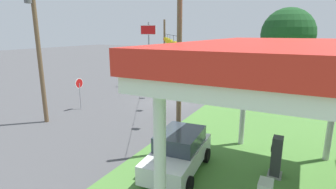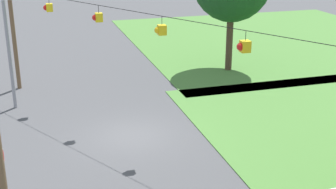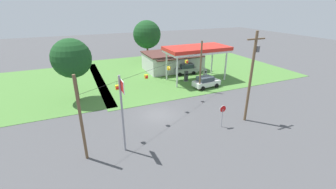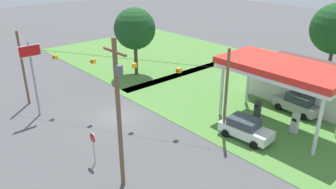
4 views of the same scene
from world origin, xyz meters
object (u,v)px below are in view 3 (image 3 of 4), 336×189
(fuel_pump_far, at_px, (205,74))
(stop_sign_overhead, at_px, (122,100))
(tree_west_verge, at_px, (71,58))
(car_at_pumps_rear, at_px, (185,69))
(utility_pole_main, at_px, (252,73))
(gas_station_canopy, at_px, (197,50))
(gas_station_store, at_px, (173,61))
(stop_sign_roadside, at_px, (223,111))
(car_at_pumps_front, at_px, (206,82))
(tree_behind_station, at_px, (147,35))
(fuel_pump_near, at_px, (186,77))

(fuel_pump_far, distance_m, stop_sign_overhead, 23.42)
(stop_sign_overhead, bearing_deg, tree_west_verge, 103.41)
(car_at_pumps_rear, relative_size, utility_pole_main, 0.46)
(gas_station_canopy, bearing_deg, utility_pole_main, -97.98)
(gas_station_store, relative_size, stop_sign_roadside, 4.37)
(gas_station_store, bearing_deg, car_at_pumps_rear, -76.68)
(car_at_pumps_front, distance_m, stop_sign_overhead, 19.35)
(stop_sign_roadside, xyz_separation_m, stop_sign_overhead, (-10.37, 0.06, 3.09))
(fuel_pump_far, height_order, tree_west_verge, tree_west_verge)
(gas_station_canopy, bearing_deg, car_at_pumps_front, -95.71)
(gas_station_canopy, height_order, utility_pole_main, utility_pole_main)
(gas_station_store, height_order, stop_sign_overhead, stop_sign_overhead)
(car_at_pumps_rear, distance_m, stop_sign_roadside, 19.53)
(gas_station_store, relative_size, tree_west_verge, 1.31)
(gas_station_canopy, distance_m, stop_sign_overhead, 21.69)
(gas_station_canopy, bearing_deg, tree_behind_station, 99.78)
(gas_station_canopy, relative_size, fuel_pump_near, 5.86)
(fuel_pump_far, relative_size, tree_behind_station, 0.20)
(gas_station_canopy, distance_m, gas_station_store, 8.34)
(fuel_pump_far, xyz_separation_m, tree_behind_station, (-4.75, 16.82, 4.99))
(gas_station_canopy, distance_m, tree_west_verge, 19.13)
(gas_station_canopy, distance_m, tree_behind_station, 17.08)
(tree_behind_station, xyz_separation_m, tree_west_verge, (-16.19, -17.92, -0.07))
(stop_sign_roadside, bearing_deg, tree_west_verge, -45.29)
(gas_station_store, xyz_separation_m, stop_sign_roadside, (-4.61, -22.44, 0.05))
(gas_station_store, xyz_separation_m, car_at_pumps_rear, (0.88, -3.71, -0.78))
(car_at_pumps_rear, bearing_deg, gas_station_store, -71.37)
(gas_station_canopy, xyz_separation_m, gas_station_store, (-0.84, 7.55, -3.43))
(car_at_pumps_front, bearing_deg, stop_sign_roadside, -119.35)
(stop_sign_roadside, xyz_separation_m, tree_behind_station, (2.55, 31.70, 4.03))
(gas_station_store, xyz_separation_m, fuel_pump_near, (-1.00, -7.55, -0.91))
(car_at_pumps_front, distance_m, utility_pole_main, 11.90)
(utility_pole_main, relative_size, tree_west_verge, 1.18)
(stop_sign_overhead, bearing_deg, gas_station_canopy, 43.14)
(tree_west_verge, bearing_deg, tree_behind_station, 47.90)
(stop_sign_overhead, bearing_deg, fuel_pump_far, 40.00)
(car_at_pumps_rear, bearing_deg, gas_station_canopy, 94.79)
(car_at_pumps_front, relative_size, tree_west_verge, 0.53)
(fuel_pump_near, height_order, utility_pole_main, utility_pole_main)
(fuel_pump_near, xyz_separation_m, utility_pole_main, (-0.21, -14.70, 4.64))
(gas_station_canopy, xyz_separation_m, tree_behind_station, (-2.90, 16.82, 0.65))
(fuel_pump_near, relative_size, tree_west_verge, 0.22)
(tree_behind_station, bearing_deg, gas_station_canopy, -80.22)
(gas_station_canopy, height_order, fuel_pump_near, gas_station_canopy)
(car_at_pumps_front, distance_m, stop_sign_roadside, 12.18)
(fuel_pump_far, bearing_deg, stop_sign_overhead, -140.00)
(tree_west_verge, bearing_deg, gas_station_canopy, 3.31)
(car_at_pumps_rear, relative_size, stop_sign_roadside, 1.81)
(car_at_pumps_rear, bearing_deg, tree_west_verge, 19.80)
(fuel_pump_far, distance_m, utility_pole_main, 15.91)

